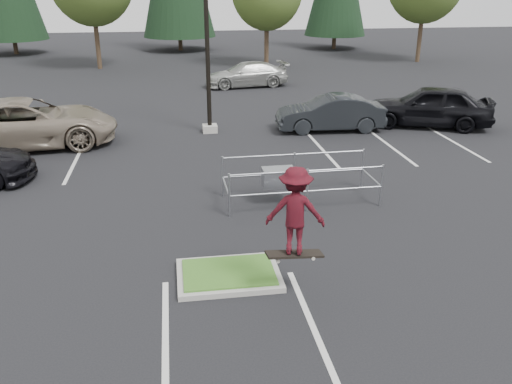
{
  "coord_description": "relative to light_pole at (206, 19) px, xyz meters",
  "views": [
    {
      "loc": [
        -0.98,
        -10.14,
        6.0
      ],
      "look_at": [
        0.83,
        1.5,
        1.35
      ],
      "focal_mm": 38.0,
      "sensor_mm": 36.0,
      "label": 1
    }
  ],
  "objects": [
    {
      "name": "ground",
      "position": [
        -0.5,
        -12.0,
        -4.56
      ],
      "size": [
        120.0,
        120.0,
        0.0
      ],
      "primitive_type": "plane",
      "color": "black",
      "rests_on": "ground"
    },
    {
      "name": "grass_median",
      "position": [
        -0.5,
        -12.0,
        -4.48
      ],
      "size": [
        2.2,
        1.6,
        0.16
      ],
      "color": "#9D9A92",
      "rests_on": "ground"
    },
    {
      "name": "stall_lines",
      "position": [
        -1.85,
        -5.98,
        -4.56
      ],
      "size": [
        22.62,
        17.6,
        0.01
      ],
      "color": "silver",
      "rests_on": "ground"
    },
    {
      "name": "light_pole",
      "position": [
        0.0,
        0.0,
        0.0
      ],
      "size": [
        0.7,
        0.6,
        10.12
      ],
      "color": "#9D9A92",
      "rests_on": "ground"
    },
    {
      "name": "cart_corral",
      "position": [
        1.51,
        -8.01,
        -3.79
      ],
      "size": [
        4.38,
        1.64,
        1.23
      ],
      "rotation": [
        0.0,
        0.0,
        0.02
      ],
      "color": "#94979D",
      "rests_on": "ground"
    },
    {
      "name": "skateboarder",
      "position": [
        0.7,
        -13.0,
        -2.65
      ],
      "size": [
        1.25,
        0.91,
        1.89
      ],
      "rotation": [
        0.0,
        0.0,
        2.89
      ],
      "color": "black",
      "rests_on": "ground"
    },
    {
      "name": "car_l_tan",
      "position": [
        -7.0,
        -1.08,
        -3.64
      ],
      "size": [
        6.96,
        3.9,
        1.84
      ],
      "primitive_type": "imported",
      "rotation": [
        0.0,
        0.0,
        1.7
      ],
      "color": "gray",
      "rests_on": "ground"
    },
    {
      "name": "car_r_charc",
      "position": [
        5.04,
        -0.5,
        -3.82
      ],
      "size": [
        4.57,
        1.81,
        1.48
      ],
      "primitive_type": "imported",
      "rotation": [
        0.0,
        0.0,
        4.66
      ],
      "color": "black",
      "rests_on": "ground"
    },
    {
      "name": "car_r_black",
      "position": [
        9.5,
        -0.5,
        -3.66
      ],
      "size": [
        5.66,
        3.89,
        1.79
      ],
      "primitive_type": "imported",
      "rotation": [
        0.0,
        0.0,
        4.34
      ],
      "color": "black",
      "rests_on": "ground"
    },
    {
      "name": "car_far_silver",
      "position": [
        2.98,
        10.0,
        -3.85
      ],
      "size": [
        5.1,
        2.55,
        1.42
      ],
      "primitive_type": "imported",
      "rotation": [
        0.0,
        0.0,
        4.83
      ],
      "color": "#B2B3AD",
      "rests_on": "ground"
    }
  ]
}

